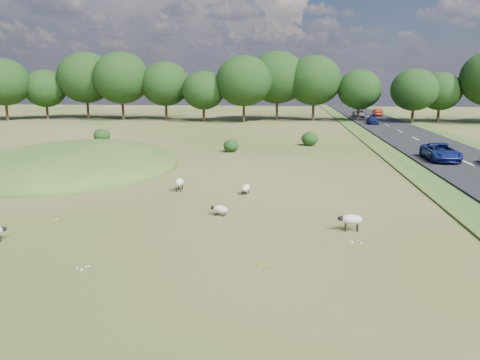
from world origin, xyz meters
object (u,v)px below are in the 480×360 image
Objects in this scene: sheep_3 at (180,182)px; sheep_1 at (220,209)px; car_2 at (377,112)px; car_3 at (360,114)px; sheep_0 at (246,188)px; sheep_4 at (351,219)px; car_1 at (441,152)px; car_6 at (361,106)px; car_5 at (372,120)px.

sheep_1 is at bearing -146.12° from sheep_3.
car_2 is 0.86× the size of car_3.
sheep_0 is at bearing -105.20° from car_3.
car_1 is (10.16, 19.39, 0.38)m from sheep_4.
car_1 is 1.29× the size of car_2.
sheep_1 is 88.91m from car_6.
sheep_0 is at bearing 76.52° from car_6.
sheep_0 is 20.17m from car_1.
car_3 is at bearing 173.36° from sheep_0.
car_6 reaches higher than car_3.
sheep_0 is 0.28× the size of car_2.
sheep_0 is 0.31× the size of car_5.
car_2 reaches higher than car_5.
car_2 is at bearing -20.12° from sheep_3.
sheep_3 is 84.69m from car_6.
car_6 reaches higher than sheep_1.
car_5 is (16.75, 49.98, 0.50)m from sheep_1.
car_2 reaches higher than car_3.
car_1 is 45.49m from car_3.
sheep_4 is at bearing -178.63° from sheep_1.
car_5 is at bearing -101.58° from sheep_4.
sheep_1 is (-0.98, -4.87, -0.04)m from sheep_0.
sheep_0 is 47.78m from car_5.
car_5 reaches higher than sheep_1.
car_1 is 69.16m from car_6.
car_5 is 0.72× the size of car_6.
car_5 is at bearing -90.00° from car_3.
car_2 is at bearing 170.92° from sheep_0.
sheep_0 is 8.84m from sheep_4.
car_6 is at bearing 175.08° from sheep_0.
sheep_3 is 49.04m from car_5.
sheep_4 is at bearing -117.65° from car_1.
car_5 is at bearing 84.06° from car_6.
sheep_4 is 69.78m from car_2.
sheep_1 is 6.88m from sheep_4.
car_3 reaches higher than sheep_1.
sheep_3 is at bearing -114.21° from car_5.
car_1 is (15.77, 12.56, 0.57)m from sheep_0.
car_5 is (0.00, -12.95, -0.04)m from car_3.
car_1 is at bearing 85.56° from car_2.
sheep_3 is 0.33× the size of car_5.
car_6 is (3.80, 23.57, 0.07)m from car_3.
sheep_4 is 0.22× the size of car_1.
car_3 reaches higher than sheep_3.
sheep_3 is at bearing -36.39° from sheep_4.
sheep_3 is 0.23× the size of car_1.
car_2 is at bearing 76.98° from car_5.
sheep_3 reaches higher than sheep_0.
sheep_0 is at bearing -141.45° from car_1.
sheep_0 is at bearing -51.08° from sheep_4.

